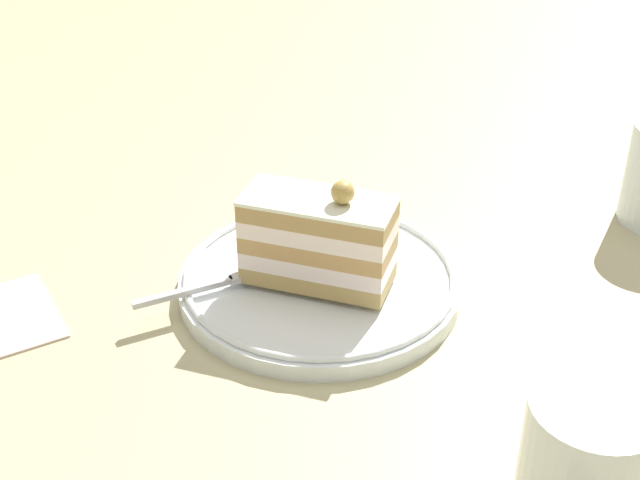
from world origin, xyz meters
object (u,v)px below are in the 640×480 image
dessert_plate (320,281)px  fork (212,285)px  whipped_cream_dollop (302,205)px  drink_glass_far (582,477)px  folded_napkin (19,312)px  cake_slice (318,239)px

dessert_plate → fork: 0.09m
whipped_cream_dollop → drink_glass_far: 0.36m
dessert_plate → whipped_cream_dollop: (0.04, -0.07, 0.03)m
folded_napkin → cake_slice: bearing=-151.3°
drink_glass_far → folded_napkin: size_ratio=0.98×
cake_slice → whipped_cream_dollop: 0.09m
whipped_cream_dollop → drink_glass_far: drink_glass_far is taller
drink_glass_far → whipped_cream_dollop: bearing=-39.5°
whipped_cream_dollop → fork: whipped_cream_dollop is taller
cake_slice → fork: 0.09m
dessert_plate → cake_slice: bearing=107.1°
fork → drink_glass_far: drink_glass_far is taller
whipped_cream_dollop → fork: size_ratio=0.38×
fork → folded_napkin: bearing=27.1°
cake_slice → fork: cake_slice is taller
cake_slice → folded_napkin: cake_slice is taller
folded_napkin → whipped_cream_dollop: bearing=-130.4°
drink_glass_far → folded_napkin: (0.44, -0.04, -0.04)m
folded_napkin → fork: bearing=-152.9°
dessert_plate → cake_slice: (-0.00, 0.01, 0.05)m
whipped_cream_dollop → cake_slice: bearing=122.5°
dessert_plate → folded_napkin: 0.24m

